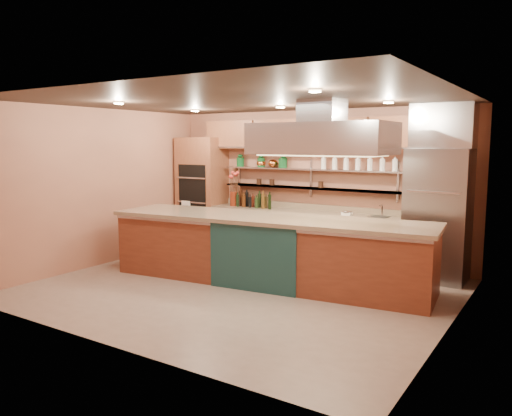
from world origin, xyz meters
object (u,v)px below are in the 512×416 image
Objects in this scene: kitchen_scale at (347,212)px; green_canister at (282,163)px; refrigerator at (438,215)px; flower_vase at (234,199)px; copper_kettle at (273,163)px; island at (268,250)px.

kitchen_scale is 1.67m from green_canister.
refrigerator reaches higher than flower_vase.
copper_kettle is at bearing -165.42° from kitchen_scale.
copper_kettle is (-1.64, 0.22, 0.81)m from kitchen_scale.
island is 25.91× the size of copper_kettle.
kitchen_scale is at bearing 60.86° from island.
island is 17.45× the size of flower_vase.
refrigerator is 7.27× the size of flower_vase.
copper_kettle is (-3.18, 0.23, 0.74)m from refrigerator.
island reaches higher than kitchen_scale.
refrigerator is at bearing -4.14° from copper_kettle.
island is 2.42m from copper_kettle.
refrigerator is at bearing 29.17° from island.
kitchen_scale is 0.97× the size of green_canister.
green_canister is (-0.78, 1.81, 1.28)m from island.
green_canister is (0.99, 0.22, 0.73)m from flower_vase.
green_canister is (0.21, 0.00, 0.01)m from copper_kettle.
refrigerator reaches higher than kitchen_scale.
kitchen_scale is (-1.53, 0.01, -0.07)m from refrigerator.
copper_kettle is 1.11× the size of green_canister.
flower_vase is at bearing -157.79° from kitchen_scale.
refrigerator reaches higher than copper_kettle.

